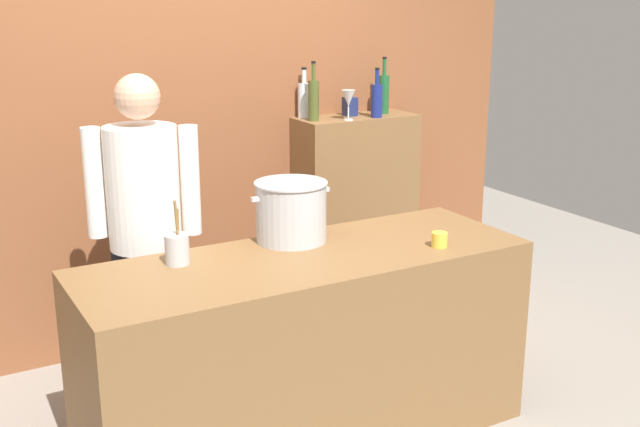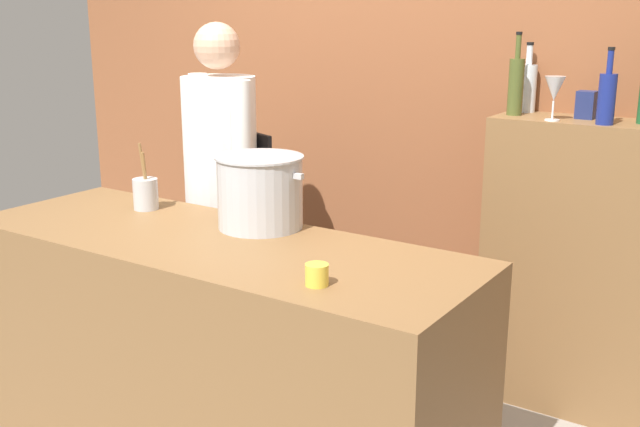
# 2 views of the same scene
# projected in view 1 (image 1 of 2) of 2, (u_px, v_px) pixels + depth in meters

# --- Properties ---
(brick_back_panel) EXTENTS (4.40, 0.10, 3.00)m
(brick_back_panel) POSITION_uv_depth(u_px,v_px,m) (187.00, 85.00, 4.45)
(brick_back_panel) COLOR brown
(brick_back_panel) RESTS_ON ground_plane
(prep_counter) EXTENTS (2.02, 0.70, 0.90)m
(prep_counter) POSITION_uv_depth(u_px,v_px,m) (306.00, 350.00, 3.57)
(prep_counter) COLOR brown
(prep_counter) RESTS_ON ground_plane
(bar_cabinet) EXTENTS (0.76, 0.32, 1.28)m
(bar_cabinet) POSITION_uv_depth(u_px,v_px,m) (355.00, 216.00, 4.99)
(bar_cabinet) COLOR brown
(bar_cabinet) RESTS_ON ground_plane
(chef) EXTENTS (0.49, 0.40, 1.66)m
(chef) POSITION_uv_depth(u_px,v_px,m) (145.00, 221.00, 3.73)
(chef) COLOR black
(chef) RESTS_ON ground_plane
(stockpot_large) EXTENTS (0.40, 0.34, 0.28)m
(stockpot_large) POSITION_uv_depth(u_px,v_px,m) (291.00, 211.00, 3.62)
(stockpot_large) COLOR #B7BABF
(stockpot_large) RESTS_ON prep_counter
(utensil_crock) EXTENTS (0.10, 0.10, 0.28)m
(utensil_crock) POSITION_uv_depth(u_px,v_px,m) (177.00, 248.00, 3.33)
(utensil_crock) COLOR #B7BABF
(utensil_crock) RESTS_ON prep_counter
(butter_jar) EXTENTS (0.07, 0.07, 0.07)m
(butter_jar) POSITION_uv_depth(u_px,v_px,m) (439.00, 240.00, 3.56)
(butter_jar) COLOR yellow
(butter_jar) RESTS_ON prep_counter
(wine_bottle_clear) EXTENTS (0.08, 0.08, 0.30)m
(wine_bottle_clear) POSITION_uv_depth(u_px,v_px,m) (304.00, 99.00, 4.73)
(wine_bottle_clear) COLOR silver
(wine_bottle_clear) RESTS_ON bar_cabinet
(wine_bottle_olive) EXTENTS (0.06, 0.06, 0.35)m
(wine_bottle_olive) POSITION_uv_depth(u_px,v_px,m) (314.00, 99.00, 4.61)
(wine_bottle_olive) COLOR #475123
(wine_bottle_olive) RESTS_ON bar_cabinet
(wine_bottle_green) EXTENTS (0.07, 0.07, 0.35)m
(wine_bottle_green) POSITION_uv_depth(u_px,v_px,m) (384.00, 93.00, 4.89)
(wine_bottle_green) COLOR #1E592D
(wine_bottle_green) RESTS_ON bar_cabinet
(wine_bottle_cobalt) EXTENTS (0.07, 0.07, 0.30)m
(wine_bottle_cobalt) POSITION_uv_depth(u_px,v_px,m) (377.00, 100.00, 4.74)
(wine_bottle_cobalt) COLOR navy
(wine_bottle_cobalt) RESTS_ON bar_cabinet
(wine_glass_tall) EXTENTS (0.08, 0.08, 0.18)m
(wine_glass_tall) POSITION_uv_depth(u_px,v_px,m) (348.00, 99.00, 4.63)
(wine_glass_tall) COLOR silver
(wine_glass_tall) RESTS_ON bar_cabinet
(spice_tin_navy) EXTENTS (0.07, 0.07, 0.11)m
(spice_tin_navy) POSITION_uv_depth(u_px,v_px,m) (350.00, 107.00, 4.81)
(spice_tin_navy) COLOR navy
(spice_tin_navy) RESTS_ON bar_cabinet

